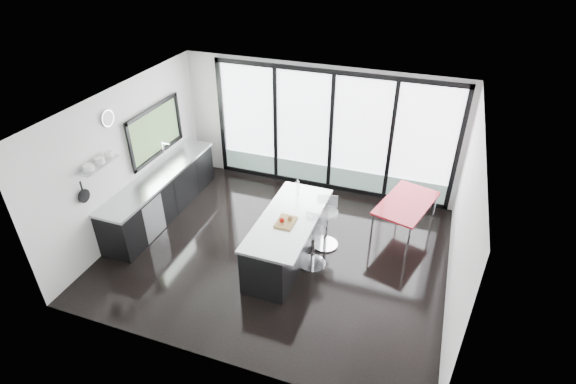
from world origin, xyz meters
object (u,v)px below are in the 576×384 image
at_px(island, 285,238).
at_px(bar_stool_near, 313,247).
at_px(bar_stool_far, 326,228).
at_px(red_table, 404,219).

xyz_separation_m(island, bar_stool_near, (0.52, 0.00, -0.08)).
relative_size(bar_stool_near, bar_stool_far, 0.99).
bearing_deg(bar_stool_near, bar_stool_far, 82.46).
xyz_separation_m(island, bar_stool_far, (0.58, 0.61, -0.08)).
bearing_deg(island, red_table, 36.77).
bearing_deg(bar_stool_far, bar_stool_near, -108.02).
height_order(bar_stool_far, red_table, bar_stool_far).
height_order(island, red_table, island).
bearing_deg(island, bar_stool_near, 0.45).
xyz_separation_m(bar_stool_near, red_table, (1.38, 1.42, -0.01)).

